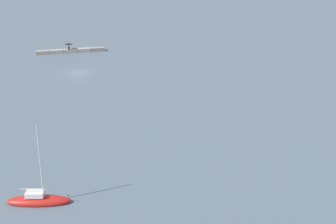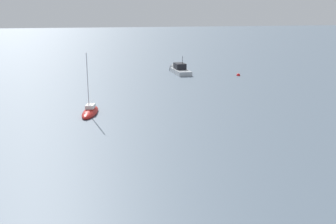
{
  "view_description": "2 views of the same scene",
  "coord_description": "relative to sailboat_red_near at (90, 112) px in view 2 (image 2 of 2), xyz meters",
  "views": [
    {
      "loc": [
        6.43,
        81.44,
        21.94
      ],
      "look_at": [
        -7.66,
        30.88,
        2.77
      ],
      "focal_mm": 50.82,
      "sensor_mm": 36.0,
      "label": 1
    },
    {
      "loc": [
        -39.06,
        44.13,
        12.21
      ],
      "look_at": [
        1.39,
        34.88,
        1.36
      ],
      "focal_mm": 41.87,
      "sensor_mm": 36.0,
      "label": 2
    }
  ],
  "objects": [
    {
      "name": "sailboat_red_near",
      "position": [
        0.0,
        0.0,
        0.0
      ],
      "size": [
        5.87,
        2.93,
        7.68
      ],
      "rotation": [
        0.0,
        0.0,
        1.33
      ],
      "color": "red",
      "rests_on": "ground_plane"
    },
    {
      "name": "motorboat_grey_near",
      "position": [
        28.51,
        -18.44,
        0.2
      ],
      "size": [
        8.11,
        2.69,
        4.52
      ],
      "rotation": [
        0.0,
        0.0,
        4.74
      ],
      "color": "#ADB2B7",
      "rests_on": "ground_plane"
    },
    {
      "name": "mooring_buoy_mid",
      "position": [
        22.55,
        -28.59,
        -0.16
      ],
      "size": [
        0.67,
        0.67,
        0.67
      ],
      "color": "red",
      "rests_on": "ground_plane"
    }
  ]
}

